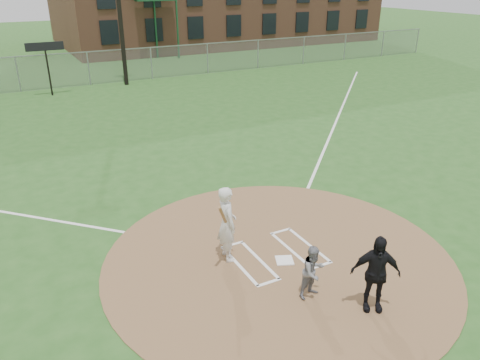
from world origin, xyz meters
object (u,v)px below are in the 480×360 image
home_plate (284,260)px  catcher (313,272)px  umpire (375,273)px  batter_at_plate (227,223)px

home_plate → catcher: bearing=-98.0°
catcher → umpire: (0.84, -0.90, 0.24)m
catcher → umpire: size_ratio=0.71×
umpire → batter_at_plate: bearing=152.3°
catcher → batter_at_plate: batter_at_plate is taller
home_plate → catcher: catcher is taller
home_plate → catcher: size_ratio=0.34×
umpire → batter_at_plate: size_ratio=0.90×
umpire → catcher: bearing=164.8°
home_plate → catcher: 1.50m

